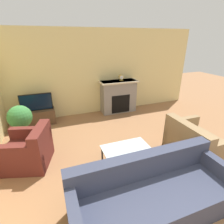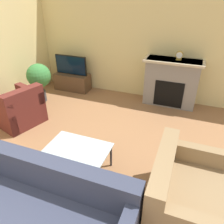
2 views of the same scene
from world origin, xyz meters
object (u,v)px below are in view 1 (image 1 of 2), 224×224
Objects in this scene: coffee_table at (128,152)px; mantel_clock at (121,78)px; tv at (36,102)px; potted_plant at (20,118)px; armchair_by_window at (29,151)px; couch_sectional at (152,196)px; couch_loveseat at (196,144)px.

mantel_clock is (1.05, 2.80, 0.81)m from coffee_table.
potted_plant is at bearing -111.30° from tv.
tv is 3.20m from coffee_table.
mantel_clock reaches higher than coffee_table.
potted_plant is (-0.19, 1.00, 0.33)m from armchair_by_window.
couch_sectional is (1.58, -3.69, -0.40)m from tv.
couch_sectional and armchair_by_window have the same top height.
potted_plant is (-2.00, 1.83, 0.24)m from coffee_table.
couch_loveseat is 1.30× the size of coffee_table.
tv is at bearing 121.13° from coffee_table.
tv is 1.94m from armchair_by_window.
coffee_table is at bearing 84.92° from couch_loveseat.
couch_loveseat is 4.08m from potted_plant.
potted_plant is at bearing 61.09° from couch_loveseat.
couch_loveseat is at bearing 26.82° from couch_sectional.
armchair_by_window is (-0.16, -1.90, -0.39)m from tv.
tv reaches higher than couch_loveseat.
tv is at bearing -168.10° from armchair_by_window.
couch_loveseat is 3.11m from mantel_clock.
mantel_clock reaches higher than armchair_by_window.
mantel_clock is at bearing 9.97° from couch_loveseat.
potted_plant reaches higher than couch_sectional.
tv is 4.03m from couch_sectional.
couch_loveseat is 6.25× the size of mantel_clock.
tv is 0.97m from potted_plant.
tv is 4.57× the size of mantel_clock.
tv reaches higher than armchair_by_window.
mantel_clock reaches higher than couch_sectional.
tv is at bearing 48.26° from couch_loveseat.
armchair_by_window is 1.07m from potted_plant.
couch_sectional is 2.50m from armchair_by_window.
couch_loveseat is at bearing -80.03° from mantel_clock.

